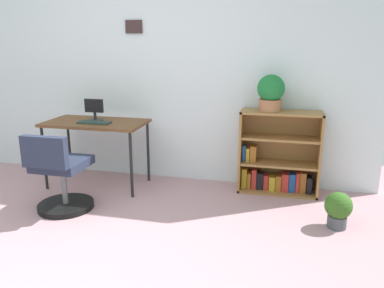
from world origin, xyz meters
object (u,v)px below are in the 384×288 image
at_px(potted_plant_floor, 338,208).
at_px(bookshelf_low, 278,157).
at_px(office_chair, 60,177).
at_px(potted_plant_on_shelf, 271,92).
at_px(desk, 96,127).
at_px(monitor, 94,111).
at_px(keyboard, 94,123).

bearing_deg(potted_plant_floor, bookshelf_low, 125.36).
height_order(office_chair, potted_plant_floor, office_chair).
relative_size(potted_plant_on_shelf, potted_plant_floor, 1.15).
bearing_deg(potted_plant_floor, desk, 169.34).
xyz_separation_m(monitor, office_chair, (-0.00, -0.74, -0.49)).
xyz_separation_m(desk, potted_plant_floor, (2.44, -0.46, -0.48)).
relative_size(keyboard, office_chair, 0.45).
distance_m(desk, potted_plant_on_shelf, 1.86).
relative_size(keyboard, potted_plant_on_shelf, 0.94).
bearing_deg(monitor, bookshelf_low, 7.27).
distance_m(bookshelf_low, potted_plant_on_shelf, 0.69).
distance_m(desk, keyboard, 0.12).
height_order(monitor, potted_plant_floor, monitor).
relative_size(monitor, potted_plant_floor, 0.74).
distance_m(keyboard, bookshelf_low, 1.95).
bearing_deg(office_chair, keyboard, 84.60).
bearing_deg(bookshelf_low, potted_plant_floor, -54.64).
distance_m(keyboard, potted_plant_floor, 2.50).
bearing_deg(potted_plant_on_shelf, bookshelf_low, 26.05).
distance_m(desk, office_chair, 0.77).
bearing_deg(bookshelf_low, potted_plant_on_shelf, -153.95).
bearing_deg(potted_plant_on_shelf, potted_plant_floor, -47.39).
distance_m(desk, potted_plant_floor, 2.53).
xyz_separation_m(monitor, potted_plant_floor, (2.46, -0.49, -0.65)).
bearing_deg(desk, potted_plant_floor, -10.66).
xyz_separation_m(office_chair, bookshelf_low, (1.94, 0.98, 0.04)).
xyz_separation_m(desk, keyboard, (0.03, -0.09, 0.07)).
xyz_separation_m(desk, monitor, (-0.02, 0.04, 0.17)).
xyz_separation_m(desk, potted_plant_on_shelf, (1.81, 0.23, 0.39)).
height_order(potted_plant_on_shelf, potted_plant_floor, potted_plant_on_shelf).
bearing_deg(potted_plant_floor, office_chair, -174.40).
relative_size(monitor, bookshelf_low, 0.27).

